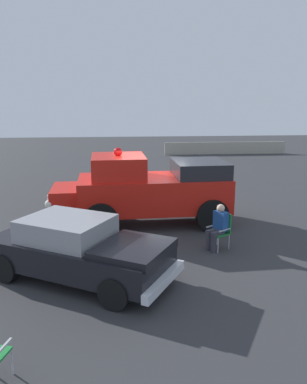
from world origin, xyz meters
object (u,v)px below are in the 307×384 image
classic_hot_rod (80,249)px  spectator_seated (218,225)px  vintage_fire_truck (147,189)px  lawn_chair_near_truck (221,228)px

classic_hot_rod → spectator_seated: classic_hot_rod is taller
vintage_fire_truck → lawn_chair_near_truck: vintage_fire_truck is taller
classic_hot_rod → lawn_chair_near_truck: classic_hot_rod is taller
vintage_fire_truck → lawn_chair_near_truck: size_ratio=5.91×
classic_hot_rod → spectator_seated: size_ratio=3.64×
lawn_chair_near_truck → spectator_seated: spectator_seated is taller
vintage_fire_truck → spectator_seated: 3.12m
spectator_seated → vintage_fire_truck: bearing=126.0°
spectator_seated → classic_hot_rod: bearing=-156.7°
classic_hot_rod → spectator_seated: 3.98m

